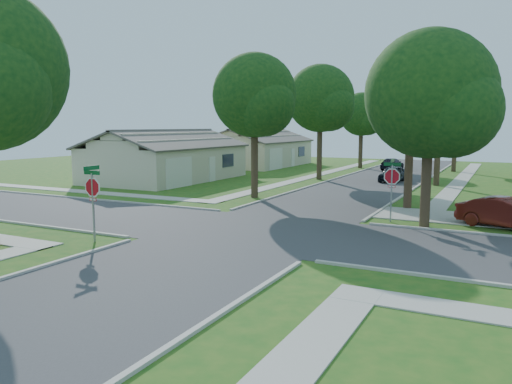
{
  "coord_description": "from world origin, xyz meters",
  "views": [
    {
      "loc": [
        9.5,
        -18.8,
        4.49
      ],
      "look_at": [
        -0.35,
        0.63,
        1.6
      ],
      "focal_mm": 35.0,
      "sensor_mm": 36.0,
      "label": 1
    }
  ],
  "objects_px": {
    "stop_sign_sw": "(93,190)",
    "tree_w_far": "(362,116)",
    "car_driveway": "(507,213)",
    "tree_e_near": "(412,104)",
    "tree_e_far": "(457,111)",
    "car_curb_west": "(392,164)",
    "house_nw_near": "(167,162)",
    "stop_sign_ne": "(392,179)",
    "tree_w_near": "(255,99)",
    "tree_e_mid": "(441,102)",
    "car_curb_east": "(393,174)",
    "tree_w_mid": "(321,102)",
    "house_nw_far": "(258,152)",
    "tree_ne_corner": "(431,100)"
  },
  "relations": [
    {
      "from": "car_driveway",
      "to": "tree_e_near",
      "type": "bearing_deg",
      "value": 74.66
    },
    {
      "from": "tree_w_near",
      "to": "car_driveway",
      "type": "relative_size",
      "value": 2.18
    },
    {
      "from": "stop_sign_ne",
      "to": "car_curb_west",
      "type": "distance_m",
      "value": 29.32
    },
    {
      "from": "tree_w_far",
      "to": "car_curb_east",
      "type": "distance_m",
      "value": 14.09
    },
    {
      "from": "tree_e_near",
      "to": "tree_e_far",
      "type": "bearing_deg",
      "value": 90.0
    },
    {
      "from": "stop_sign_sw",
      "to": "tree_w_far",
      "type": "xyz_separation_m",
      "value": [
        0.05,
        38.71,
        3.48
      ]
    },
    {
      "from": "house_nw_far",
      "to": "car_curb_east",
      "type": "bearing_deg",
      "value": -29.82
    },
    {
      "from": "tree_w_near",
      "to": "house_nw_near",
      "type": "distance_m",
      "value": 13.63
    },
    {
      "from": "tree_w_near",
      "to": "house_nw_near",
      "type": "height_order",
      "value": "tree_w_near"
    },
    {
      "from": "tree_ne_corner",
      "to": "car_curb_east",
      "type": "relative_size",
      "value": 2.3
    },
    {
      "from": "tree_e_mid",
      "to": "car_curb_east",
      "type": "xyz_separation_m",
      "value": [
        -3.56,
        1.14,
        -5.61
      ]
    },
    {
      "from": "tree_e_mid",
      "to": "house_nw_near",
      "type": "relative_size",
      "value": 0.68
    },
    {
      "from": "tree_e_far",
      "to": "car_curb_east",
      "type": "relative_size",
      "value": 2.32
    },
    {
      "from": "stop_sign_ne",
      "to": "tree_e_mid",
      "type": "bearing_deg",
      "value": 89.8
    },
    {
      "from": "tree_e_near",
      "to": "stop_sign_ne",
      "type": "bearing_deg",
      "value": -90.68
    },
    {
      "from": "tree_e_near",
      "to": "car_curb_east",
      "type": "bearing_deg",
      "value": 105.13
    },
    {
      "from": "car_curb_west",
      "to": "house_nw_near",
      "type": "bearing_deg",
      "value": 54.2
    },
    {
      "from": "house_nw_far",
      "to": "car_driveway",
      "type": "distance_m",
      "value": 36.82
    },
    {
      "from": "tree_w_mid",
      "to": "car_driveway",
      "type": "relative_size",
      "value": 2.33
    },
    {
      "from": "tree_ne_corner",
      "to": "car_curb_east",
      "type": "xyz_separation_m",
      "value": [
        -5.16,
        17.94,
        -4.95
      ]
    },
    {
      "from": "tree_e_near",
      "to": "tree_e_far",
      "type": "height_order",
      "value": "tree_e_far"
    },
    {
      "from": "stop_sign_ne",
      "to": "tree_e_far",
      "type": "bearing_deg",
      "value": 89.9
    },
    {
      "from": "tree_w_mid",
      "to": "tree_ne_corner",
      "type": "xyz_separation_m",
      "value": [
        11.0,
        -16.8,
        -0.9
      ]
    },
    {
      "from": "tree_e_near",
      "to": "house_nw_near",
      "type": "bearing_deg",
      "value": 163.89
    },
    {
      "from": "stop_sign_ne",
      "to": "tree_w_near",
      "type": "xyz_separation_m",
      "value": [
        -9.34,
        4.31,
        4.08
      ]
    },
    {
      "from": "car_driveway",
      "to": "car_curb_west",
      "type": "bearing_deg",
      "value": 41.82
    },
    {
      "from": "tree_w_mid",
      "to": "car_curb_west",
      "type": "height_order",
      "value": "tree_w_mid"
    },
    {
      "from": "tree_w_mid",
      "to": "house_nw_near",
      "type": "relative_size",
      "value": 0.7
    },
    {
      "from": "car_curb_west",
      "to": "tree_w_mid",
      "type": "bearing_deg",
      "value": 77.49
    },
    {
      "from": "tree_w_mid",
      "to": "house_nw_far",
      "type": "xyz_separation_m",
      "value": [
        -11.35,
        10.99,
        -4.97
      ]
    },
    {
      "from": "car_curb_east",
      "to": "tree_w_mid",
      "type": "bearing_deg",
      "value": -163.23
    },
    {
      "from": "tree_e_near",
      "to": "car_curb_west",
      "type": "height_order",
      "value": "tree_e_near"
    },
    {
      "from": "tree_w_far",
      "to": "house_nw_far",
      "type": "xyz_separation_m",
      "value": [
        -11.34,
        -2.01,
        -3.99
      ]
    },
    {
      "from": "tree_w_near",
      "to": "house_nw_near",
      "type": "xyz_separation_m",
      "value": [
        -11.35,
        5.99,
        -4.6
      ]
    },
    {
      "from": "tree_e_near",
      "to": "tree_w_far",
      "type": "height_order",
      "value": "tree_e_near"
    },
    {
      "from": "tree_e_mid",
      "to": "car_driveway",
      "type": "height_order",
      "value": "tree_e_mid"
    },
    {
      "from": "tree_e_far",
      "to": "tree_w_near",
      "type": "height_order",
      "value": "tree_w_near"
    },
    {
      "from": "tree_w_far",
      "to": "car_driveway",
      "type": "height_order",
      "value": "tree_w_far"
    },
    {
      "from": "tree_e_mid",
      "to": "car_curb_east",
      "type": "distance_m",
      "value": 6.74
    },
    {
      "from": "stop_sign_sw",
      "to": "car_driveway",
      "type": "distance_m",
      "value": 17.59
    },
    {
      "from": "stop_sign_ne",
      "to": "stop_sign_sw",
      "type": "bearing_deg",
      "value": -135.0
    },
    {
      "from": "tree_w_near",
      "to": "house_nw_far",
      "type": "bearing_deg",
      "value": 116.27
    },
    {
      "from": "stop_sign_ne",
      "to": "tree_w_near",
      "type": "bearing_deg",
      "value": 155.26
    },
    {
      "from": "stop_sign_ne",
      "to": "tree_e_far",
      "type": "xyz_separation_m",
      "value": [
        0.05,
        29.31,
        3.95
      ]
    },
    {
      "from": "car_curb_east",
      "to": "stop_sign_ne",
      "type": "bearing_deg",
      "value": -72.91
    },
    {
      "from": "tree_w_near",
      "to": "tree_w_far",
      "type": "xyz_separation_m",
      "value": [
        -0.01,
        25.0,
        -0.61
      ]
    },
    {
      "from": "stop_sign_sw",
      "to": "tree_w_mid",
      "type": "relative_size",
      "value": 0.31
    },
    {
      "from": "tree_w_near",
      "to": "house_nw_far",
      "type": "xyz_separation_m",
      "value": [
        -11.35,
        22.99,
        -4.6
      ]
    },
    {
      "from": "stop_sign_ne",
      "to": "tree_w_mid",
      "type": "relative_size",
      "value": 0.31
    },
    {
      "from": "tree_e_mid",
      "to": "tree_w_far",
      "type": "distance_m",
      "value": 16.06
    }
  ]
}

